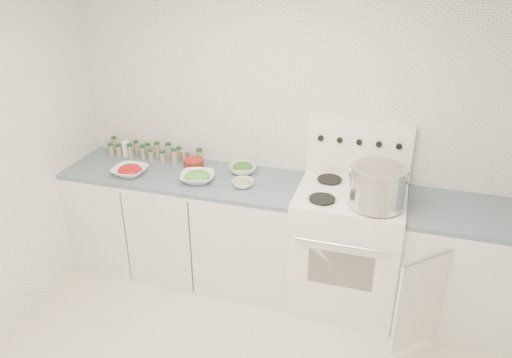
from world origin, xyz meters
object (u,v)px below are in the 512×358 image
Objects in this scene: bowl_tomato at (130,171)px; bowl_snowpea at (197,177)px; stock_pot at (378,184)px; stove at (347,244)px.

bowl_tomato and bowl_snowpea have the same top height.
bowl_snowpea is (-1.31, 0.07, -0.16)m from stock_pot.
stove is at bearing 138.28° from stock_pot.
stove is at bearing 4.38° from bowl_snowpea.
stock_pot is 1.33m from bowl_snowpea.
stock_pot is at bearing -0.77° from bowl_tomato.
bowl_tomato is 0.85× the size of bowl_snowpea.
bowl_snowpea is at bearing 176.97° from stock_pot.
bowl_snowpea is (0.54, 0.04, -0.00)m from bowl_tomato.
stock_pot is 1.23× the size of bowl_snowpea.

